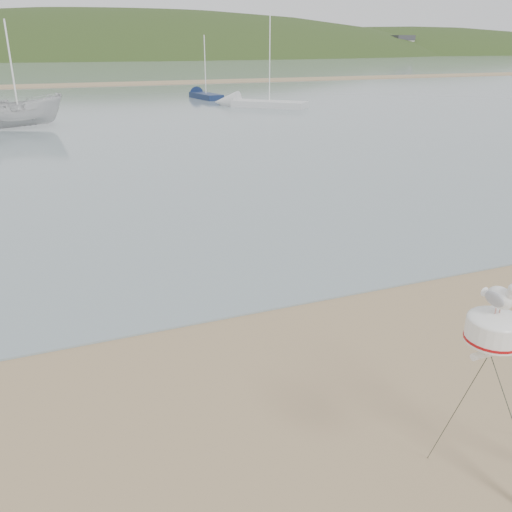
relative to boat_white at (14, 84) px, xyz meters
name	(u,v)px	position (x,y,z in m)	size (l,w,h in m)	color
ground	(136,509)	(1.23, -32.35, -2.70)	(560.00, 560.00, 0.00)	#8E7352
water	(27,67)	(1.23, 99.65, -2.68)	(560.00, 256.00, 0.04)	slate
sandbar	(32,86)	(1.23, 37.65, -2.63)	(560.00, 7.00, 0.07)	#8E7352
hill_ridge	(81,107)	(19.74, 202.65, -22.40)	(620.00, 180.00, 80.00)	#213214
far_cottages	(33,46)	(4.23, 163.65, 1.30)	(294.40, 6.30, 8.00)	beige
boat_white	(14,84)	(0.00, 0.00, 0.00)	(2.00, 2.06, 5.33)	silver
sailboat_white_near	(244,103)	(17.52, 6.99, -2.40)	(7.25, 7.01, 8.03)	silver
sailboat_blue_far	(199,95)	(16.25, 15.95, -2.40)	(2.35, 6.34, 6.18)	#132145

